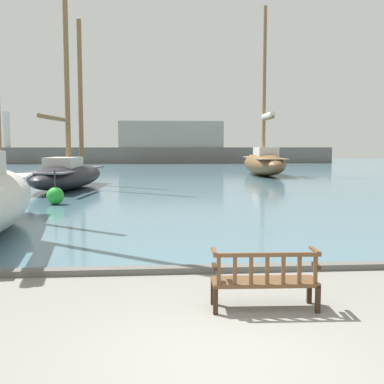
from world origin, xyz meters
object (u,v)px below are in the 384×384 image
(park_bench, at_px, (265,279))
(sailboat_outer_port, at_px, (264,161))
(sailboat_mid_starboard, at_px, (68,171))
(channel_buoy, at_px, (55,196))

(park_bench, height_order, sailboat_outer_port, sailboat_outer_port)
(sailboat_mid_starboard, relative_size, sailboat_outer_port, 0.96)
(channel_buoy, bearing_deg, sailboat_mid_starboard, 95.92)
(park_bench, xyz_separation_m, sailboat_mid_starboard, (-6.47, 20.58, 0.60))
(channel_buoy, bearing_deg, park_bench, -66.40)
(sailboat_outer_port, bearing_deg, park_bench, -103.13)
(park_bench, height_order, channel_buoy, channel_buoy)
(park_bench, distance_m, sailboat_outer_port, 32.80)
(sailboat_mid_starboard, height_order, channel_buoy, sailboat_mid_starboard)
(sailboat_outer_port, bearing_deg, sailboat_mid_starboard, -140.79)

